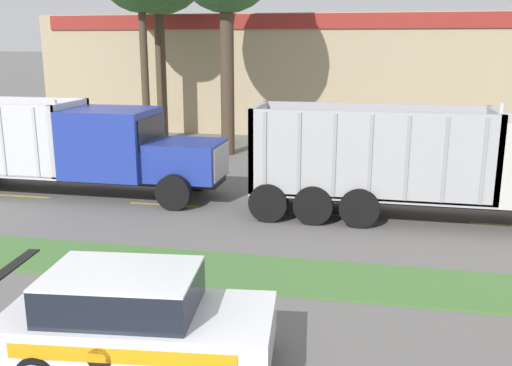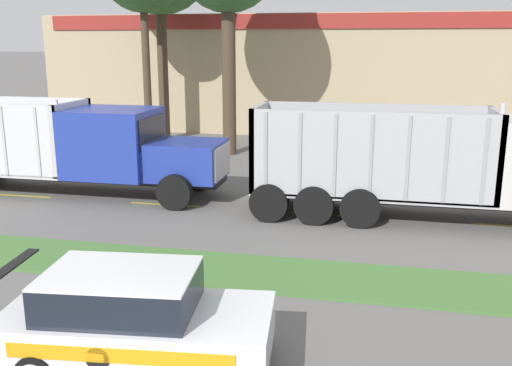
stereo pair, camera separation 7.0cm
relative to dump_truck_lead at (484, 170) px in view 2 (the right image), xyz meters
name	(u,v)px [view 2 (the right image)]	position (x,y,z in m)	size (l,w,h in m)	color
grass_verge	(248,272)	(-5.85, -5.16, -1.59)	(120.00, 2.10, 0.06)	#477538
centre_line_2	(20,196)	(-15.23, -0.11, -1.62)	(2.40, 0.14, 0.01)	yellow
centre_line_3	(165,205)	(-9.83, -0.11, -1.62)	(2.40, 0.14, 0.01)	yellow
centre_line_4	(329,215)	(-4.43, -0.11, -1.62)	(2.40, 0.14, 0.01)	yellow
dump_truck_lead	(484,170)	(0.00, 0.00, 0.00)	(11.56, 2.64, 3.63)	black
dump_truck_mid	(88,149)	(-12.91, 0.67, -0.03)	(11.53, 2.84, 3.38)	black
rally_car	(133,318)	(-6.83, -9.30, -0.77)	(4.53, 2.37, 1.69)	white
store_building_backdrop	(308,71)	(-7.76, 20.67, 1.77)	(30.58, 12.10, 6.78)	tan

